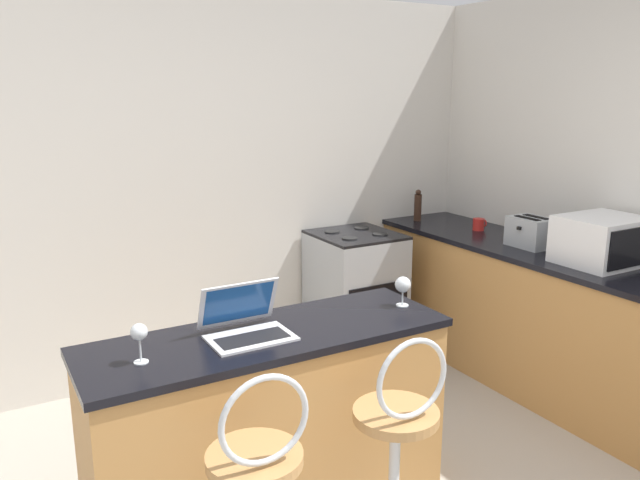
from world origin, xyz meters
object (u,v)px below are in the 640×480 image
toaster (531,232)px  stove_range (355,294)px  bar_stool_far (397,463)px  microwave (603,240)px  wine_glass_short (403,285)px  laptop (245,322)px  pepper_mill (418,206)px  wine_glass_tall (139,334)px  mug_red (479,224)px

toaster → stove_range: 1.33m
bar_stool_far → stove_range: size_ratio=1.13×
microwave → wine_glass_short: microwave is taller
laptop → microwave: size_ratio=0.72×
microwave → pepper_mill: (-0.16, 1.55, -0.02)m
toaster → wine_glass_short: bearing=-160.2°
wine_glass_short → pepper_mill: (1.34, 1.57, 0.02)m
microwave → wine_glass_tall: bearing=-179.0°
toaster → stove_range: (-0.79, 0.90, -0.57)m
microwave → wine_glass_tall: (-2.75, -0.05, -0.03)m
laptop → wine_glass_short: (0.80, -0.03, 0.05)m
wine_glass_short → wine_glass_tall: 1.26m
bar_stool_far → pepper_mill: size_ratio=4.25×
laptop → pepper_mill: bearing=35.7°
microwave → mug_red: 1.05m
microwave → toaster: microwave is taller
laptop → stove_range: 2.09m
bar_stool_far → stove_range: (1.07, 1.95, -0.04)m
bar_stool_far → mug_red: bar_stool_far is taller
laptop → microwave: (2.30, -0.01, 0.09)m
bar_stool_far → toaster: toaster is taller
mug_red → wine_glass_tall: bearing=-158.5°
laptop → toaster: (2.25, 0.49, 0.04)m
microwave → wine_glass_short: 1.49m
wine_glass_short → bar_stool_far: bearing=-127.7°
laptop → microwave: microwave is taller
microwave → mug_red: bearing=89.1°
wine_glass_tall → pepper_mill: bearing=31.6°
laptop → wine_glass_tall: 0.47m
laptop → pepper_mill: 2.63m
stove_range → wine_glass_short: 1.67m
bar_stool_far → microwave: size_ratio=2.20×
wine_glass_tall → pepper_mill: size_ratio=0.63×
bar_stool_far → wine_glass_tall: (-0.85, 0.50, 0.54)m
mug_red → pepper_mill: size_ratio=0.41×
toaster → wine_glass_short: (-1.45, -0.52, 0.00)m
bar_stool_far → stove_range: bar_stool_far is taller
bar_stool_far → mug_red: 2.54m
stove_range → wine_glass_tall: 2.48m
bar_stool_far → wine_glass_short: wine_glass_short is taller
laptop → wine_glass_short: 0.80m
microwave → toaster: (-0.05, 0.50, -0.04)m
wine_glass_tall → wine_glass_short: bearing=1.2°
laptop → wine_glass_short: size_ratio=2.40×
mug_red → microwave: bearing=-90.9°
bar_stool_far → toaster: size_ratio=3.87×
bar_stool_far → laptop: (-0.40, 0.56, 0.48)m
microwave → stove_range: size_ratio=0.51×
toaster → pepper_mill: pepper_mill is taller
pepper_mill → bar_stool_far: bearing=-129.7°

